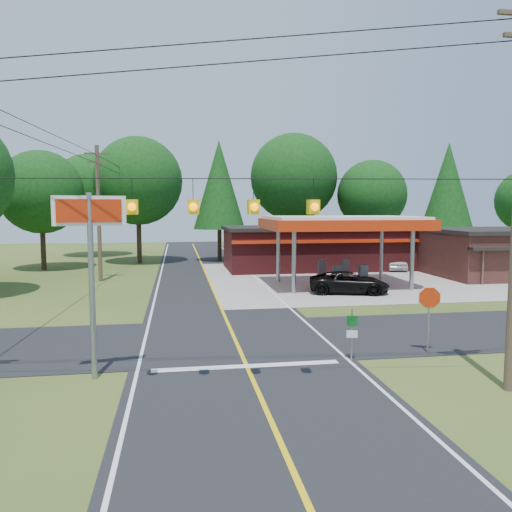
{
  "coord_description": "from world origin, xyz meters",
  "views": [
    {
      "loc": [
        -2.31,
        -20.2,
        5.49
      ],
      "look_at": [
        2.0,
        7.0,
        2.8
      ],
      "focal_mm": 35.0,
      "sensor_mm": 36.0,
      "label": 1
    }
  ],
  "objects": [
    {
      "name": "ground",
      "position": [
        0.0,
        0.0,
        0.0
      ],
      "size": [
        120.0,
        120.0,
        0.0
      ],
      "primitive_type": "plane",
      "color": "#354C1A",
      "rests_on": "ground"
    },
    {
      "name": "main_highway",
      "position": [
        0.0,
        0.0,
        0.01
      ],
      "size": [
        8.0,
        120.0,
        0.02
      ],
      "primitive_type": "cube",
      "color": "black",
      "rests_on": "ground"
    },
    {
      "name": "cross_road",
      "position": [
        0.0,
        0.0,
        0.01
      ],
      "size": [
        70.0,
        7.0,
        0.02
      ],
      "primitive_type": "cube",
      "color": "black",
      "rests_on": "ground"
    },
    {
      "name": "lane_center_yellow",
      "position": [
        0.0,
        0.0,
        0.03
      ],
      "size": [
        0.15,
        110.0,
        0.0
      ],
      "primitive_type": "cube",
      "color": "yellow",
      "rests_on": "main_highway"
    },
    {
      "name": "gas_canopy",
      "position": [
        9.0,
        13.0,
        4.27
      ],
      "size": [
        10.6,
        7.4,
        4.88
      ],
      "color": "gray",
      "rests_on": "ground"
    },
    {
      "name": "convenience_store",
      "position": [
        10.0,
        22.98,
        1.92
      ],
      "size": [
        16.4,
        7.55,
        3.8
      ],
      "color": "#59191C",
      "rests_on": "ground"
    },
    {
      "name": "utility_pole_far_left",
      "position": [
        -8.0,
        18.0,
        5.2
      ],
      "size": [
        1.8,
        0.3,
        10.0
      ],
      "color": "#473828",
      "rests_on": "ground"
    },
    {
      "name": "utility_pole_north",
      "position": [
        -6.5,
        35.0,
        4.75
      ],
      "size": [
        0.3,
        0.3,
        9.5
      ],
      "color": "#473828",
      "rests_on": "ground"
    },
    {
      "name": "overhead_beacons",
      "position": [
        -1.0,
        -6.0,
        6.21
      ],
      "size": [
        17.04,
        2.04,
        1.03
      ],
      "color": "black",
      "rests_on": "ground"
    },
    {
      "name": "treeline_backdrop",
      "position": [
        0.82,
        24.01,
        7.49
      ],
      "size": [
        70.27,
        51.59,
        13.3
      ],
      "color": "#332316",
      "rests_on": "ground"
    },
    {
      "name": "suv_car",
      "position": [
        8.5,
        10.0,
        0.7
      ],
      "size": [
        6.1,
        6.1,
        1.4
      ],
      "primitive_type": "imported",
      "rotation": [
        0.0,
        0.0,
        1.33
      ],
      "color": "black",
      "rests_on": "ground"
    },
    {
      "name": "sedan_car",
      "position": [
        16.54,
        21.0,
        0.73
      ],
      "size": [
        5.07,
        5.07,
        1.45
      ],
      "primitive_type": "imported",
      "rotation": [
        0.0,
        0.0,
        -0.21
      ],
      "color": "white",
      "rests_on": "ground"
    },
    {
      "name": "big_stop_sign",
      "position": [
        -5.0,
        -4.02,
        4.33
      ],
      "size": [
        2.19,
        0.49,
        5.95
      ],
      "color": "gray",
      "rests_on": "ground"
    },
    {
      "name": "octagonal_stop_sign",
      "position": [
        7.0,
        -3.01,
        1.93
      ],
      "size": [
        0.84,
        0.34,
        2.57
      ],
      "color": "gray",
      "rests_on": "ground"
    },
    {
      "name": "route_sign_post",
      "position": [
        3.8,
        -3.52,
        1.12
      ],
      "size": [
        0.38,
        0.14,
        1.9
      ],
      "color": "gray",
      "rests_on": "ground"
    }
  ]
}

